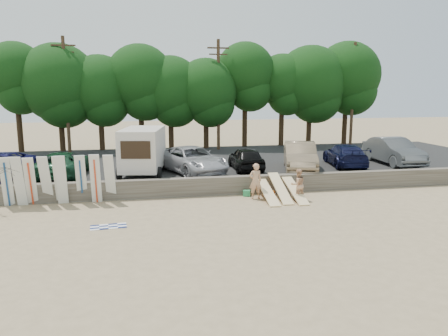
% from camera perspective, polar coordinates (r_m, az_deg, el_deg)
% --- Properties ---
extents(ground, '(120.00, 120.00, 0.00)m').
position_cam_1_polar(ground, '(21.28, 1.62, -5.36)').
color(ground, tan).
rests_on(ground, ground).
extents(seawall, '(44.00, 0.50, 1.00)m').
position_cam_1_polar(seawall, '(24.00, 0.08, -2.31)').
color(seawall, '#6B6356').
rests_on(seawall, ground).
extents(parking_lot, '(44.00, 14.50, 0.70)m').
position_cam_1_polar(parking_lot, '(31.29, -2.54, 0.38)').
color(parking_lot, '#282828').
rests_on(parking_lot, ground).
extents(treeline, '(33.56, 6.39, 9.28)m').
position_cam_1_polar(treeline, '(37.87, -3.55, 11.24)').
color(treeline, '#382616').
rests_on(treeline, parking_lot).
extents(utility_poles, '(25.80, 0.26, 9.00)m').
position_cam_1_polar(utility_poles, '(36.57, -0.74, 9.83)').
color(utility_poles, '#473321').
rests_on(utility_poles, parking_lot).
extents(box_trailer, '(3.08, 4.63, 2.75)m').
position_cam_1_polar(box_trailer, '(26.24, -10.56, 2.47)').
color(box_trailer, beige).
rests_on(box_trailer, parking_lot).
extents(car_1, '(2.76, 5.32, 1.43)m').
position_cam_1_polar(car_1, '(27.22, -20.29, 0.52)').
color(car_1, '#163E27').
rests_on(car_1, parking_lot).
extents(car_2, '(4.52, 6.20, 1.57)m').
position_cam_1_polar(car_2, '(26.64, -4.21, 1.08)').
color(car_2, '#A9A8AD').
rests_on(car_2, parking_lot).
extents(car_3, '(1.78, 4.28, 1.45)m').
position_cam_1_polar(car_3, '(27.48, 2.89, 1.26)').
color(car_3, black).
rests_on(car_3, parking_lot).
extents(car_4, '(3.29, 5.62, 1.75)m').
position_cam_1_polar(car_4, '(27.74, 9.89, 1.52)').
color(car_4, '#826D52').
rests_on(car_4, parking_lot).
extents(car_5, '(2.89, 5.28, 1.45)m').
position_cam_1_polar(car_5, '(29.93, 15.54, 1.64)').
color(car_5, black).
rests_on(car_5, parking_lot).
extents(car_6, '(1.98, 5.43, 1.78)m').
position_cam_1_polar(car_6, '(31.73, 21.25, 2.09)').
color(car_6, '#4C4F51').
rests_on(car_6, parking_lot).
extents(surfboard_upright_0, '(0.58, 0.76, 2.53)m').
position_cam_1_polar(surfboard_upright_0, '(23.79, -26.52, -1.64)').
color(surfboard_upright_0, silver).
rests_on(surfboard_upright_0, ground).
extents(surfboard_upright_1, '(0.55, 0.70, 2.54)m').
position_cam_1_polar(surfboard_upright_1, '(23.60, -25.20, -1.61)').
color(surfboard_upright_1, silver).
rests_on(surfboard_upright_1, ground).
extents(surfboard_upright_2, '(0.57, 0.89, 2.49)m').
position_cam_1_polar(surfboard_upright_2, '(23.49, -23.96, -1.63)').
color(surfboard_upright_2, silver).
rests_on(surfboard_upright_2, ground).
extents(surfboard_upright_3, '(0.58, 0.85, 2.51)m').
position_cam_1_polar(surfboard_upright_3, '(23.47, -22.25, -1.50)').
color(surfboard_upright_3, silver).
rests_on(surfboard_upright_3, ground).
extents(surfboard_upright_4, '(0.52, 0.78, 2.52)m').
position_cam_1_polar(surfboard_upright_4, '(23.26, -20.69, -1.48)').
color(surfboard_upright_4, silver).
rests_on(surfboard_upright_4, ground).
extents(surfboard_upright_5, '(0.54, 0.71, 2.54)m').
position_cam_1_polar(surfboard_upright_5, '(23.16, -20.47, -1.49)').
color(surfboard_upright_5, silver).
rests_on(surfboard_upright_5, ground).
extents(surfboard_upright_6, '(0.54, 0.81, 2.51)m').
position_cam_1_polar(surfboard_upright_6, '(23.23, -18.16, -1.35)').
color(surfboard_upright_6, silver).
rests_on(surfboard_upright_6, ground).
extents(surfboard_upright_7, '(0.51, 0.60, 2.56)m').
position_cam_1_polar(surfboard_upright_7, '(22.90, -16.43, -1.36)').
color(surfboard_upright_7, silver).
rests_on(surfboard_upright_7, ground).
extents(surfboard_upright_8, '(0.57, 0.84, 2.51)m').
position_cam_1_polar(surfboard_upright_8, '(23.03, -14.68, -1.28)').
color(surfboard_upright_8, silver).
rests_on(surfboard_upright_8, ground).
extents(surfboard_low_0, '(0.56, 2.91, 0.87)m').
position_cam_1_polar(surfboard_low_0, '(22.93, 5.72, -3.13)').
color(surfboard_low_0, beige).
rests_on(surfboard_low_0, ground).
extents(surfboard_low_1, '(0.56, 2.82, 1.15)m').
position_cam_1_polar(surfboard_low_1, '(23.24, 7.36, -2.62)').
color(surfboard_low_1, beige).
rests_on(surfboard_low_1, ground).
extents(surfboard_low_2, '(0.56, 2.89, 0.92)m').
position_cam_1_polar(surfboard_low_2, '(23.33, 9.27, -2.91)').
color(surfboard_low_2, beige).
rests_on(surfboard_low_2, ground).
extents(beachgoer_a, '(0.73, 0.51, 1.91)m').
position_cam_1_polar(beachgoer_a, '(23.03, 4.12, -1.72)').
color(beachgoer_a, tan).
rests_on(beachgoer_a, ground).
extents(beachgoer_b, '(0.86, 0.71, 1.65)m').
position_cam_1_polar(beachgoer_b, '(23.04, 9.63, -2.16)').
color(beachgoer_b, tan).
rests_on(beachgoer_b, ground).
extents(cooler, '(0.45, 0.39, 0.32)m').
position_cam_1_polar(cooler, '(23.74, 2.97, -3.31)').
color(cooler, '#299657').
rests_on(cooler, ground).
extents(gear_bag, '(0.36, 0.32, 0.22)m').
position_cam_1_polar(gear_bag, '(24.12, 6.24, -3.26)').
color(gear_bag, orange).
rests_on(gear_bag, ground).
extents(beach_towel, '(1.63, 1.63, 0.00)m').
position_cam_1_polar(beach_towel, '(19.25, -14.85, -7.40)').
color(beach_towel, white).
rests_on(beach_towel, ground).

